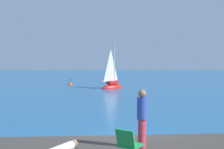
{
  "coord_description": "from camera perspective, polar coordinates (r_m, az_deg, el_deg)",
  "views": [
    {
      "loc": [
        -0.44,
        -10.69,
        3.23
      ],
      "look_at": [
        -0.04,
        16.93,
        1.8
      ],
      "focal_mm": 46.08,
      "sensor_mm": 36.0,
      "label": 1
    }
  ],
  "objects": [
    {
      "name": "sailboat_near",
      "position": [
        32.36,
        0.07,
        -2.22
      ],
      "size": [
        2.92,
        2.7,
        5.65
      ],
      "rotation": [
        0.0,
        0.0,
        0.7
      ],
      "color": "red",
      "rests_on": "ground"
    },
    {
      "name": "beach_chair",
      "position": [
        7.09,
        3.25,
        -13.38
      ],
      "size": [
        0.73,
        0.76,
        0.8
      ],
      "rotation": [
        0.0,
        0.0,
        0.98
      ],
      "color": "green",
      "rests_on": "shore_ledge"
    },
    {
      "name": "ground_plane",
      "position": [
        11.17,
        1.5,
        -13.85
      ],
      "size": [
        160.0,
        160.0,
        0.0
      ],
      "primitive_type": "plane",
      "color": "#236093"
    },
    {
      "name": "marker_buoy",
      "position": [
        37.48,
        -8.34,
        -2.01
      ],
      "size": [
        0.56,
        0.56,
        1.13
      ],
      "color": "#EA5114",
      "rests_on": "ground"
    },
    {
      "name": "person_standing",
      "position": [
        8.02,
        5.97,
        -8.37
      ],
      "size": [
        0.28,
        0.28,
        1.62
      ],
      "rotation": [
        0.0,
        0.0,
        2.6
      ],
      "color": "#DB384C",
      "rests_on": "shore_ledge"
    }
  ]
}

